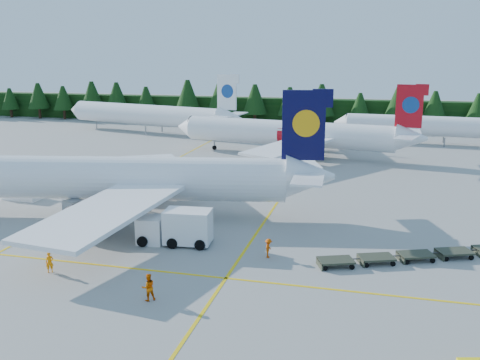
% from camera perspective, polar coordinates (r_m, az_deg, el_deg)
% --- Properties ---
extents(ground, '(320.00, 320.00, 0.00)m').
position_cam_1_polar(ground, '(47.60, -6.55, -6.82)').
color(ground, '#9C9D97').
rests_on(ground, ground).
extents(taxi_stripe_a, '(0.25, 120.00, 0.01)m').
position_cam_1_polar(taxi_stripe_a, '(70.56, -11.48, -0.26)').
color(taxi_stripe_a, yellow).
rests_on(taxi_stripe_a, ground).
extents(taxi_stripe_b, '(0.25, 120.00, 0.01)m').
position_cam_1_polar(taxi_stripe_b, '(64.61, 4.75, -1.30)').
color(taxi_stripe_b, yellow).
rests_on(taxi_stripe_b, ground).
extents(taxi_stripe_cross, '(80.00, 0.25, 0.01)m').
position_cam_1_polar(taxi_stripe_cross, '(42.44, -9.44, -9.49)').
color(taxi_stripe_cross, yellow).
rests_on(taxi_stripe_cross, ground).
extents(treeline_hedge, '(220.00, 4.00, 6.00)m').
position_cam_1_polar(treeline_hedge, '(125.43, 6.82, 7.23)').
color(treeline_hedge, black).
rests_on(treeline_hedge, ground).
extents(airliner_navy, '(43.99, 35.86, 12.91)m').
position_cam_1_polar(airliner_navy, '(56.48, -15.30, 0.15)').
color(airliner_navy, white).
rests_on(airliner_navy, ground).
extents(airliner_red, '(40.62, 33.19, 11.87)m').
position_cam_1_polar(airliner_red, '(87.56, 4.60, 4.98)').
color(airliner_red, white).
rests_on(airliner_red, ground).
extents(airliner_far_left, '(41.76, 13.74, 12.37)m').
position_cam_1_polar(airliner_far_left, '(114.05, -10.54, 6.93)').
color(airliner_far_left, white).
rests_on(airliner_far_left, ground).
extents(airliner_far_right, '(36.99, 6.00, 10.75)m').
position_cam_1_polar(airliner_far_right, '(103.86, 19.45, 5.49)').
color(airliner_far_right, white).
rests_on(airliner_far_right, ground).
extents(airstairs, '(4.32, 5.86, 3.79)m').
position_cam_1_polar(airstairs, '(66.38, -21.99, -1.13)').
color(airstairs, white).
rests_on(airstairs, ground).
extents(service_truck, '(6.64, 2.90, 3.12)m').
position_cam_1_polar(service_truck, '(47.26, -6.97, -5.00)').
color(service_truck, silver).
rests_on(service_truck, ground).
extents(dolly_train, '(15.56, 8.37, 0.16)m').
position_cam_1_polar(dolly_train, '(45.90, 18.26, -7.53)').
color(dolly_train, '#333728').
rests_on(dolly_train, ground).
extents(uld_pair, '(5.22, 3.78, 1.73)m').
position_cam_1_polar(uld_pair, '(54.87, -16.58, -3.26)').
color(uld_pair, '#333728').
rests_on(uld_pair, ground).
extents(crew_a, '(0.71, 0.63, 1.62)m').
position_cam_1_polar(crew_a, '(43.75, -19.64, -8.27)').
color(crew_a, orange).
rests_on(crew_a, ground).
extents(crew_b, '(1.18, 1.15, 1.92)m').
position_cam_1_polar(crew_b, '(37.36, -9.76, -11.20)').
color(crew_b, '#ED6305').
rests_on(crew_b, ground).
extents(crew_c, '(0.47, 0.68, 1.61)m').
position_cam_1_polar(crew_c, '(44.13, 3.07, -7.29)').
color(crew_c, '#DA4C04').
rests_on(crew_c, ground).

